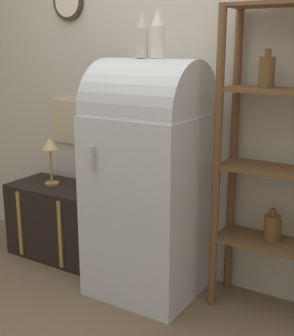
% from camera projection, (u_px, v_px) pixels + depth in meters
% --- Properties ---
extents(ground_plane, '(12.00, 12.00, 0.00)m').
position_uv_depth(ground_plane, '(131.00, 301.00, 3.07)').
color(ground_plane, '#7A664C').
extents(wall_back, '(7.00, 0.09, 2.70)m').
position_uv_depth(wall_back, '(176.00, 87.00, 3.20)').
color(wall_back, beige).
rests_on(wall_back, ground_plane).
extents(refrigerator, '(0.68, 0.69, 1.55)m').
position_uv_depth(refrigerator, '(149.00, 175.00, 3.05)').
color(refrigerator, silver).
rests_on(refrigerator, ground_plane).
extents(suitcase_trunk, '(0.76, 0.44, 0.58)m').
position_uv_depth(suitcase_trunk, '(59.00, 220.00, 3.69)').
color(suitcase_trunk, black).
rests_on(suitcase_trunk, ground_plane).
extents(shelf_unit, '(0.67, 0.31, 1.86)m').
position_uv_depth(shelf_unit, '(275.00, 154.00, 2.73)').
color(shelf_unit, brown).
rests_on(shelf_unit, ground_plane).
extents(vase_left, '(0.07, 0.07, 0.28)m').
position_uv_depth(vase_left, '(142.00, 36.00, 2.84)').
color(vase_left, beige).
rests_on(vase_left, refrigerator).
extents(vase_center, '(0.09, 0.09, 0.29)m').
position_uv_depth(vase_center, '(158.00, 35.00, 2.81)').
color(vase_center, white).
rests_on(vase_center, refrigerator).
extents(desk_lamp, '(0.12, 0.12, 0.37)m').
position_uv_depth(desk_lamp, '(50.00, 149.00, 3.57)').
color(desk_lamp, '#AD8942').
rests_on(desk_lamp, suitcase_trunk).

